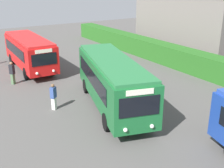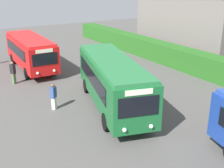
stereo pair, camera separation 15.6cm
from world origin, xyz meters
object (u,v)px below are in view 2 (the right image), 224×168
(person_center, at_px, (13,72))
(person_right, at_px, (54,96))
(bus_red, at_px, (30,51))
(bus_green, at_px, (112,80))

(person_center, relative_size, person_right, 1.06)
(person_right, bearing_deg, bus_red, -45.44)
(person_center, xyz_separation_m, person_right, (6.17, 0.99, -0.06))
(bus_red, bearing_deg, bus_green, 11.63)
(bus_red, distance_m, person_right, 9.49)
(bus_red, height_order, person_right, bus_red)
(bus_red, height_order, person_center, bus_red)
(bus_red, xyz_separation_m, person_center, (3.18, -2.40, -0.76))
(bus_green, distance_m, person_right, 3.83)
(bus_green, bearing_deg, bus_red, -153.73)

